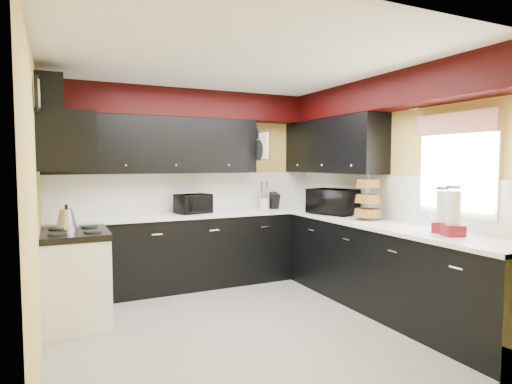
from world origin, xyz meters
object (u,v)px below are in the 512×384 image
at_px(microwave, 333,202).
at_px(utensil_crock, 264,204).
at_px(toaster_oven, 193,204).
at_px(knife_block, 274,201).
at_px(kettle, 67,219).

relative_size(microwave, utensil_crock, 3.80).
height_order(toaster_oven, microwave, microwave).
bearing_deg(knife_block, toaster_oven, -177.95).
bearing_deg(utensil_crock, kettle, -167.29).
bearing_deg(utensil_crock, microwave, -60.66).
height_order(toaster_oven, kettle, toaster_oven).
xyz_separation_m(microwave, utensil_crock, (-0.51, 0.90, -0.08)).
xyz_separation_m(toaster_oven, microwave, (1.55, -0.84, 0.04)).
relative_size(utensil_crock, kettle, 0.69).
relative_size(microwave, kettle, 2.62).
distance_m(toaster_oven, utensil_crock, 1.04).
xyz_separation_m(toaster_oven, knife_block, (1.17, 0.02, -0.01)).
height_order(knife_block, kettle, knife_block).
height_order(microwave, utensil_crock, microwave).
height_order(microwave, knife_block, microwave).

